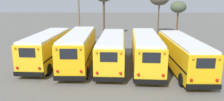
{
  "coord_description": "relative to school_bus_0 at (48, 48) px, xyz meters",
  "views": [
    {
      "loc": [
        0.41,
        -21.17,
        6.72
      ],
      "look_at": [
        0.0,
        -0.27,
        1.63
      ],
      "focal_mm": 35.0,
      "sensor_mm": 36.0,
      "label": 1
    }
  ],
  "objects": [
    {
      "name": "fence_line",
      "position": [
        6.59,
        6.53,
        -0.73
      ],
      "size": [
        21.24,
        0.06,
        1.42
      ],
      "color": "#939399",
      "rests_on": "ground"
    },
    {
      "name": "school_bus_2",
      "position": [
        6.59,
        -0.6,
        -0.06
      ],
      "size": [
        2.82,
        10.26,
        3.07
      ],
      "color": "yellow",
      "rests_on": "ground"
    },
    {
      "name": "ground_plane",
      "position": [
        6.59,
        -0.44,
        -1.73
      ],
      "size": [
        160.0,
        160.0,
        0.0
      ],
      "primitive_type": "plane",
      "color": "#66635E"
    },
    {
      "name": "school_bus_4",
      "position": [
        13.18,
        -1.64,
        -0.06
      ],
      "size": [
        2.62,
        10.93,
        3.03
      ],
      "color": "yellow",
      "rests_on": "ground"
    },
    {
      "name": "utility_pole",
      "position": [
        1.54,
        10.4,
        2.25
      ],
      "size": [
        1.8,
        0.26,
        7.58
      ],
      "color": "#75604C",
      "rests_on": "ground"
    },
    {
      "name": "school_bus_1",
      "position": [
        3.3,
        -0.48,
        0.09
      ],
      "size": [
        2.67,
        10.3,
        3.33
      ],
      "color": "yellow",
      "rests_on": "ground"
    },
    {
      "name": "school_bus_3",
      "position": [
        9.89,
        -0.92,
        0.01
      ],
      "size": [
        3.06,
        10.61,
        3.2
      ],
      "color": "yellow",
      "rests_on": "ground"
    },
    {
      "name": "bare_tree_1",
      "position": [
        16.77,
        13.52,
        3.46
      ],
      "size": [
        2.46,
        2.46,
        6.19
      ],
      "color": "brown",
      "rests_on": "ground"
    },
    {
      "name": "school_bus_0",
      "position": [
        0.0,
        0.0,
        0.0
      ],
      "size": [
        2.98,
        9.63,
        3.16
      ],
      "color": "yellow",
      "rests_on": "ground"
    }
  ]
}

